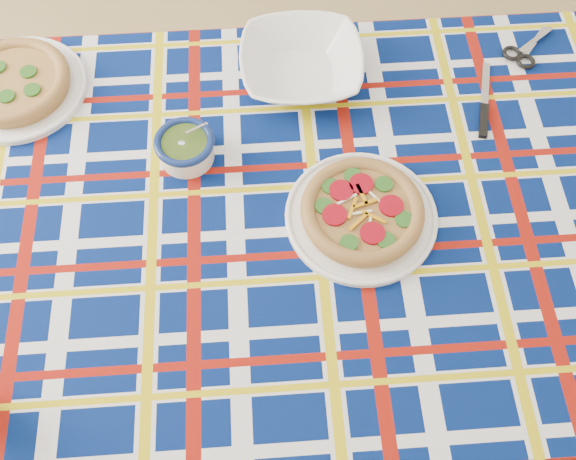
% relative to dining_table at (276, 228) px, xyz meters
% --- Properties ---
extents(floor, '(4.00, 4.00, 0.00)m').
position_rel_dining_table_xyz_m(floor, '(-0.46, 0.50, -0.68)').
color(floor, '#947A4C').
rests_on(floor, ground).
extents(dining_table, '(1.80, 1.36, 0.75)m').
position_rel_dining_table_xyz_m(dining_table, '(0.00, 0.00, 0.00)').
color(dining_table, brown).
rests_on(dining_table, floor).
extents(tablecloth, '(1.84, 1.40, 0.11)m').
position_rel_dining_table_xyz_m(tablecloth, '(-0.00, 0.00, 0.02)').
color(tablecloth, '#041753').
rests_on(tablecloth, dining_table).
extents(main_focaccia_plate, '(0.37, 0.37, 0.06)m').
position_rel_dining_table_xyz_m(main_focaccia_plate, '(0.17, 0.01, 0.11)').
color(main_focaccia_plate, olive).
rests_on(main_focaccia_plate, tablecloth).
extents(pesto_bowl, '(0.16, 0.16, 0.07)m').
position_rel_dining_table_xyz_m(pesto_bowl, '(-0.21, 0.09, 0.12)').
color(pesto_bowl, '#273D10').
rests_on(pesto_bowl, tablecloth).
extents(serving_bowl, '(0.33, 0.33, 0.07)m').
position_rel_dining_table_xyz_m(serving_bowl, '(-0.01, 0.36, 0.11)').
color(serving_bowl, white).
rests_on(serving_bowl, tablecloth).
extents(second_focaccia_plate, '(0.36, 0.36, 0.06)m').
position_rel_dining_table_xyz_m(second_focaccia_plate, '(-0.63, 0.20, 0.11)').
color(second_focaccia_plate, olive).
rests_on(second_focaccia_plate, tablecloth).
extents(table_knife, '(0.02, 0.23, 0.01)m').
position_rel_dining_table_xyz_m(table_knife, '(0.41, 0.40, 0.08)').
color(table_knife, silver).
rests_on(table_knife, tablecloth).
extents(kitchen_scissors, '(0.17, 0.20, 0.02)m').
position_rel_dining_table_xyz_m(kitchen_scissors, '(0.52, 0.56, 0.09)').
color(kitchen_scissors, silver).
rests_on(kitchen_scissors, tablecloth).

